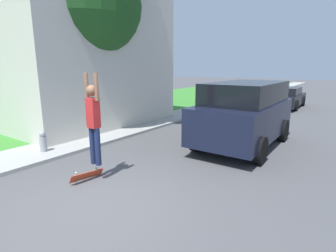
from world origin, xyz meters
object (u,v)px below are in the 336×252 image
suv_parked (245,112)px  car_down_street (286,98)px  fire_hydrant (43,142)px  skateboard (87,175)px  lawn_tree_near (91,5)px  skateboarder (93,118)px

suv_parked → car_down_street: suv_parked is taller
suv_parked → fire_hydrant: size_ratio=7.25×
skateboard → fire_hydrant: 2.59m
lawn_tree_near → car_down_street: size_ratio=1.53×
lawn_tree_near → skateboarder: (3.77, -3.24, -3.35)m
lawn_tree_near → skateboard: size_ratio=8.12×
lawn_tree_near → suv_parked: size_ratio=1.48×
car_down_street → fire_hydrant: 14.71m
skateboard → fire_hydrant: fire_hydrant is taller
lawn_tree_near → fire_hydrant: size_ratio=10.77×
lawn_tree_near → fire_hydrant: bearing=-69.9°
car_down_street → skateboarder: bearing=-94.3°
suv_parked → car_down_street: 9.95m
car_down_street → lawn_tree_near: bearing=-113.4°
car_down_street → skateboarder: skateboarder is taller
skateboard → car_down_street: bearing=85.2°
suv_parked → skateboarder: bearing=-111.8°
lawn_tree_near → skateboarder: bearing=-40.7°
suv_parked → skateboard: size_ratio=5.47×
lawn_tree_near → car_down_street: lawn_tree_near is taller
suv_parked → lawn_tree_near: bearing=-166.6°
skateboarder → lawn_tree_near: bearing=139.3°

